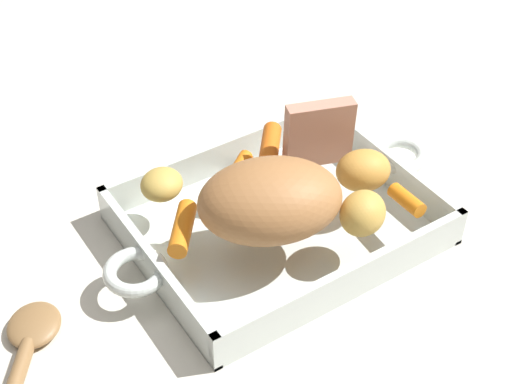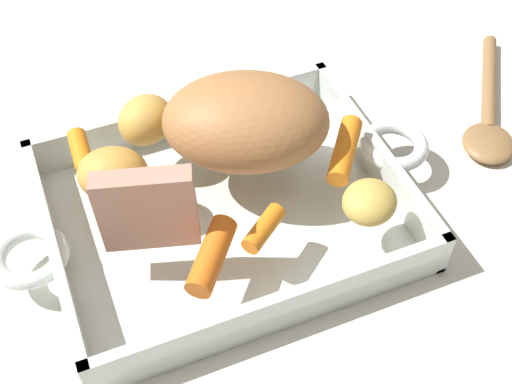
# 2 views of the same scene
# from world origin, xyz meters

# --- Properties ---
(ground_plane) EXTENTS (1.92, 1.92, 0.00)m
(ground_plane) POSITION_xyz_m (0.00, 0.00, 0.00)
(ground_plane) COLOR silver
(roasting_dish) EXTENTS (0.39, 0.24, 0.04)m
(roasting_dish) POSITION_xyz_m (0.00, 0.00, 0.01)
(roasting_dish) COLOR silver
(roasting_dish) RESTS_ON ground_plane
(pork_roast) EXTENTS (0.17, 0.15, 0.07)m
(pork_roast) POSITION_xyz_m (-0.03, -0.03, 0.08)
(pork_roast) COLOR #AB7141
(pork_roast) RESTS_ON roasting_dish
(roast_slice_outer) EXTENTS (0.08, 0.04, 0.08)m
(roast_slice_outer) POSITION_xyz_m (0.07, 0.03, 0.08)
(roast_slice_outer) COLOR tan
(roast_slice_outer) RESTS_ON roasting_dish
(baby_carrot_southwest) EXTENTS (0.04, 0.04, 0.02)m
(baby_carrot_southwest) POSITION_xyz_m (-0.01, 0.06, 0.05)
(baby_carrot_southwest) COLOR orange
(baby_carrot_southwest) RESTS_ON roasting_dish
(baby_carrot_northwest) EXTENTS (0.02, 0.04, 0.02)m
(baby_carrot_northwest) POSITION_xyz_m (0.10, -0.08, 0.05)
(baby_carrot_northwest) COLOR orange
(baby_carrot_northwest) RESTS_ON roasting_dish
(baby_carrot_long) EXTENTS (0.06, 0.07, 0.02)m
(baby_carrot_long) POSITION_xyz_m (-0.11, 0.01, 0.05)
(baby_carrot_long) COLOR orange
(baby_carrot_long) RESTS_ON roasting_dish
(baby_carrot_short) EXTENTS (0.06, 0.06, 0.02)m
(baby_carrot_short) POSITION_xyz_m (0.04, 0.07, 0.05)
(baby_carrot_short) COLOR orange
(baby_carrot_short) RESTS_ON roasting_dish
(potato_near_roast) EXTENTS (0.06, 0.06, 0.03)m
(potato_near_roast) POSITION_xyz_m (-0.10, 0.07, 0.06)
(potato_near_roast) COLOR gold
(potato_near_roast) RESTS_ON roasting_dish
(potato_golden_large) EXTENTS (0.06, 0.06, 0.04)m
(potato_golden_large) POSITION_xyz_m (0.04, -0.08, 0.07)
(potato_golden_large) COLOR gold
(potato_golden_large) RESTS_ON roasting_dish
(potato_whole) EXTENTS (0.07, 0.06, 0.04)m
(potato_whole) POSITION_xyz_m (0.08, -0.03, 0.07)
(potato_whole) COLOR gold
(potato_whole) RESTS_ON roasting_dish
(serving_spoon) EXTENTS (0.14, 0.18, 0.02)m
(serving_spoon) POSITION_xyz_m (-0.29, -0.02, 0.01)
(serving_spoon) COLOR olive
(serving_spoon) RESTS_ON ground_plane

